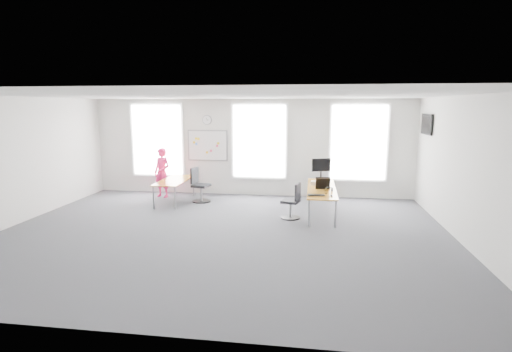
# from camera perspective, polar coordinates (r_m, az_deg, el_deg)

# --- Properties ---
(floor) EXTENTS (10.00, 10.00, 0.00)m
(floor) POSITION_cam_1_polar(r_m,az_deg,el_deg) (8.93, -4.88, -8.21)
(floor) COLOR #2C2B31
(floor) RESTS_ON ground
(ceiling) EXTENTS (10.00, 10.00, 0.00)m
(ceiling) POSITION_cam_1_polar(r_m,az_deg,el_deg) (8.49, -5.19, 11.42)
(ceiling) COLOR silver
(ceiling) RESTS_ON ground
(wall_back) EXTENTS (10.00, 0.00, 10.00)m
(wall_back) POSITION_cam_1_polar(r_m,az_deg,el_deg) (12.48, -0.88, 4.08)
(wall_back) COLOR silver
(wall_back) RESTS_ON ground
(wall_front) EXTENTS (10.00, 0.00, 10.00)m
(wall_front) POSITION_cam_1_polar(r_m,az_deg,el_deg) (4.85, -15.78, -5.72)
(wall_front) COLOR silver
(wall_front) RESTS_ON ground
(wall_left) EXTENTS (0.00, 10.00, 10.00)m
(wall_left) POSITION_cam_1_polar(r_m,az_deg,el_deg) (10.86, -31.69, 1.71)
(wall_left) COLOR silver
(wall_left) RESTS_ON ground
(wall_right) EXTENTS (0.00, 10.00, 10.00)m
(wall_right) POSITION_cam_1_polar(r_m,az_deg,el_deg) (8.91, 28.13, 0.52)
(wall_right) COLOR silver
(wall_right) RESTS_ON ground
(window_left) EXTENTS (1.60, 0.06, 2.20)m
(window_left) POSITION_cam_1_polar(r_m,az_deg,el_deg) (13.23, -13.90, 5.00)
(window_left) COLOR white
(window_left) RESTS_ON wall_back
(window_mid) EXTENTS (1.60, 0.06, 2.20)m
(window_mid) POSITION_cam_1_polar(r_m,az_deg,el_deg) (12.39, 0.47, 4.97)
(window_mid) COLOR white
(window_mid) RESTS_ON wall_back
(window_right) EXTENTS (1.60, 0.06, 2.20)m
(window_right) POSITION_cam_1_polar(r_m,az_deg,el_deg) (12.36, 14.45, 4.64)
(window_right) COLOR white
(window_right) RESTS_ON wall_back
(desk_right) EXTENTS (0.73, 2.74, 0.67)m
(desk_right) POSITION_cam_1_polar(r_m,az_deg,el_deg) (10.62, 9.33, -1.88)
(desk_right) COLOR #AE7726
(desk_right) RESTS_ON ground
(desk_left) EXTENTS (0.73, 1.83, 0.67)m
(desk_left) POSITION_cam_1_polar(r_m,az_deg,el_deg) (11.84, -11.56, -0.79)
(desk_left) COLOR #AE7726
(desk_left) RESTS_ON ground
(chair_right) EXTENTS (0.50, 0.50, 0.90)m
(chair_right) POSITION_cam_1_polar(r_m,az_deg,el_deg) (10.01, 5.25, -3.87)
(chair_right) COLOR black
(chair_right) RESTS_ON ground
(chair_left) EXTENTS (0.54, 0.54, 1.01)m
(chair_left) POSITION_cam_1_polar(r_m,az_deg,el_deg) (11.82, -8.10, -1.54)
(chair_left) COLOR black
(chair_left) RESTS_ON ground
(person) EXTENTS (0.64, 0.52, 1.52)m
(person) POSITION_cam_1_polar(r_m,az_deg,el_deg) (12.59, -13.26, 0.47)
(person) COLOR #EB1D5E
(person) RESTS_ON ground
(whiteboard) EXTENTS (1.20, 0.03, 0.90)m
(whiteboard) POSITION_cam_1_polar(r_m,az_deg,el_deg) (12.72, -6.94, 4.35)
(whiteboard) COLOR silver
(whiteboard) RESTS_ON wall_back
(wall_clock) EXTENTS (0.30, 0.04, 0.30)m
(wall_clock) POSITION_cam_1_polar(r_m,az_deg,el_deg) (12.67, -7.01, 7.95)
(wall_clock) COLOR gray
(wall_clock) RESTS_ON wall_back
(tv) EXTENTS (0.06, 0.90, 0.55)m
(tv) POSITION_cam_1_polar(r_m,az_deg,el_deg) (11.67, 23.23, 6.81)
(tv) COLOR black
(tv) RESTS_ON wall_right
(keyboard) EXTENTS (0.42, 0.22, 0.02)m
(keyboard) POSITION_cam_1_polar(r_m,az_deg,el_deg) (9.65, 8.62, -2.73)
(keyboard) COLOR black
(keyboard) RESTS_ON desk_right
(mouse) EXTENTS (0.08, 0.11, 0.04)m
(mouse) POSITION_cam_1_polar(r_m,az_deg,el_deg) (9.62, 10.74, -2.78)
(mouse) COLOR black
(mouse) RESTS_ON desk_right
(lens_cap) EXTENTS (0.09, 0.09, 0.01)m
(lens_cap) POSITION_cam_1_polar(r_m,az_deg,el_deg) (9.95, 9.98, -2.42)
(lens_cap) COLOR black
(lens_cap) RESTS_ON desk_right
(headphones) EXTENTS (0.19, 0.10, 0.11)m
(headphones) POSITION_cam_1_polar(r_m,az_deg,el_deg) (10.16, 10.34, -1.90)
(headphones) COLOR black
(headphones) RESTS_ON desk_right
(laptop_sleeve) EXTENTS (0.38, 0.24, 0.30)m
(laptop_sleeve) POSITION_cam_1_polar(r_m,az_deg,el_deg) (10.41, 9.53, -1.05)
(laptop_sleeve) COLOR black
(laptop_sleeve) RESTS_ON desk_right
(paper_stack) EXTENTS (0.31, 0.24, 0.10)m
(paper_stack) POSITION_cam_1_polar(r_m,az_deg,el_deg) (10.96, 8.61, -0.99)
(paper_stack) COLOR beige
(paper_stack) RESTS_ON desk_right
(monitor) EXTENTS (0.54, 0.24, 0.62)m
(monitor) POSITION_cam_1_polar(r_m,az_deg,el_deg) (11.68, 9.29, 1.28)
(monitor) COLOR black
(monitor) RESTS_ON desk_right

